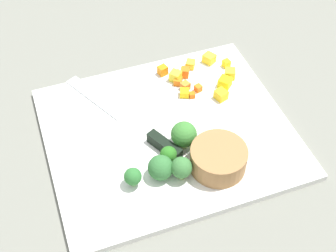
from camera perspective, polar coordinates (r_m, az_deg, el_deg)
ground_plane at (r=0.80m, az=0.00°, el=-1.04°), size 4.00×4.00×0.00m
cutting_board at (r=0.79m, az=0.00°, el=-0.76°), size 0.41×0.35×0.01m
prep_bowl at (r=0.73m, az=6.21°, el=-3.99°), size 0.09×0.09×0.04m
chef_knife at (r=0.78m, az=-3.17°, el=-0.52°), size 0.14×0.26×0.02m
carrot_dice_0 at (r=0.85m, az=3.74°, el=4.66°), size 0.01×0.01×0.01m
carrot_dice_1 at (r=0.86m, az=1.25°, el=5.55°), size 0.02×0.02×0.01m
carrot_dice_2 at (r=0.88m, az=1.16°, el=6.45°), size 0.01×0.01×0.01m
carrot_dice_3 at (r=0.88m, az=-0.66°, el=6.85°), size 0.02×0.02×0.02m
carrot_dice_4 at (r=0.85m, az=2.14°, el=4.94°), size 0.02×0.02×0.01m
carrot_dice_5 at (r=0.84m, az=2.97°, el=3.82°), size 0.01×0.01×0.01m
carrot_dice_6 at (r=0.88m, az=2.08°, el=6.62°), size 0.02×0.02×0.02m
pepper_dice_0 at (r=0.84m, az=2.05°, el=4.07°), size 0.02×0.02×0.01m
pepper_dice_1 at (r=0.84m, az=6.53°, el=3.83°), size 0.02×0.03×0.02m
pepper_dice_2 at (r=0.86m, az=7.01°, el=5.32°), size 0.03×0.03×0.02m
pepper_dice_3 at (r=0.91m, az=7.18°, el=7.63°), size 0.01×0.02×0.01m
pepper_dice_4 at (r=0.87m, az=0.92°, el=6.15°), size 0.03×0.03×0.02m
pepper_dice_5 at (r=0.90m, az=2.77°, el=7.59°), size 0.02×0.02×0.01m
pepper_dice_6 at (r=0.88m, az=7.63°, el=6.40°), size 0.03×0.03×0.02m
pepper_dice_7 at (r=0.91m, az=5.09°, el=8.28°), size 0.03×0.03×0.02m
broccoli_floret_0 at (r=0.71m, az=-4.35°, el=-6.24°), size 0.03×0.03×0.03m
broccoli_floret_1 at (r=0.75m, az=1.96°, el=-1.07°), size 0.04×0.04×0.05m
broccoli_floret_2 at (r=0.73m, az=0.06°, el=-3.55°), size 0.03×0.03×0.03m
broccoli_floret_3 at (r=0.71m, az=1.67°, el=-5.17°), size 0.03×0.03×0.04m
broccoli_floret_4 at (r=0.71m, az=-0.92°, el=-5.16°), size 0.04×0.04×0.04m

